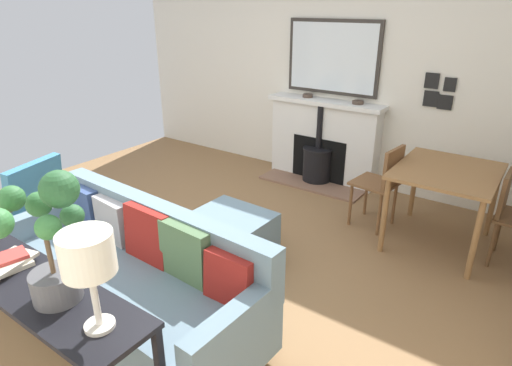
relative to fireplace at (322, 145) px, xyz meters
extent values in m
cube|color=olive|center=(2.37, -0.25, -0.46)|extent=(5.17, 5.62, 0.01)
cube|color=silver|center=(-0.22, -0.25, 0.96)|extent=(0.12, 5.62, 2.84)
cube|color=brown|center=(0.27, 0.00, -0.45)|extent=(0.37, 1.33, 0.03)
cube|color=silver|center=(-0.03, 0.00, 0.03)|extent=(0.24, 1.40, 0.98)
cube|color=black|center=(0.07, 0.00, -0.16)|extent=(0.06, 0.72, 0.54)
cylinder|color=black|center=(0.11, 0.00, -0.23)|extent=(0.36, 0.36, 0.40)
cylinder|color=black|center=(0.11, 0.00, -0.02)|extent=(0.38, 0.38, 0.02)
cylinder|color=black|center=(0.11, 0.00, 0.26)|extent=(0.07, 0.07, 0.53)
cube|color=silver|center=(-0.01, 0.00, 0.54)|extent=(0.29, 1.48, 0.05)
cube|color=#2D2823|center=(-0.13, 0.00, 1.06)|extent=(0.04, 1.17, 0.86)
cube|color=silver|center=(-0.11, 0.00, 1.06)|extent=(0.01, 1.09, 0.78)
cylinder|color=#47382D|center=(-0.04, -0.26, 0.59)|extent=(0.13, 0.13, 0.04)
torus|color=#47382D|center=(-0.04, -0.26, 0.60)|extent=(0.13, 0.13, 0.01)
cylinder|color=#47382D|center=(-0.04, 0.40, 0.59)|extent=(0.13, 0.13, 0.04)
torus|color=#47382D|center=(-0.04, 0.40, 0.60)|extent=(0.14, 0.14, 0.01)
cylinder|color=#B2B2B7|center=(3.50, -0.74, -0.41)|extent=(0.04, 0.04, 0.10)
cylinder|color=#B2B2B7|center=(2.88, -0.71, -0.41)|extent=(0.04, 0.04, 0.10)
cylinder|color=#B2B2B7|center=(2.96, 1.07, -0.41)|extent=(0.04, 0.04, 0.10)
cube|color=slate|center=(3.23, 0.16, -0.19)|extent=(0.87, 2.13, 0.34)
cube|color=slate|center=(2.91, 0.18, 0.18)|extent=(0.24, 2.10, 0.39)
cube|color=slate|center=(3.18, -0.82, 0.07)|extent=(0.74, 0.15, 0.18)
cube|color=slate|center=(3.28, 1.15, 0.07)|extent=(0.74, 0.15, 0.18)
cube|color=#334775|center=(2.97, -0.62, 0.14)|extent=(0.15, 0.36, 0.36)
cube|color=#99999E|center=(2.99, -0.24, 0.14)|extent=(0.15, 0.36, 0.35)
cube|color=maroon|center=(3.01, 0.19, 0.16)|extent=(0.15, 0.41, 0.41)
cube|color=#4C6B47|center=(3.02, 0.56, 0.16)|extent=(0.14, 0.40, 0.40)
cube|color=maroon|center=(3.04, 0.93, 0.13)|extent=(0.14, 0.33, 0.33)
cylinder|color=#B2B2B7|center=(2.42, -0.07, -0.42)|extent=(0.03, 0.03, 0.09)
cylinder|color=#B2B2B7|center=(2.44, 0.46, -0.42)|extent=(0.03, 0.03, 0.09)
cylinder|color=#B2B2B7|center=(1.89, -0.05, -0.42)|extent=(0.03, 0.03, 0.09)
cylinder|color=#B2B2B7|center=(1.90, 0.48, -0.42)|extent=(0.03, 0.03, 0.09)
cube|color=slate|center=(2.16, 0.20, -0.21)|extent=(0.69, 0.68, 0.33)
cube|color=#4C3321|center=(2.81, -1.97, -0.28)|extent=(0.05, 0.05, 0.36)
cube|color=#4C3321|center=(2.69, -1.51, -0.28)|extent=(0.05, 0.05, 0.36)
cube|color=#4C3321|center=(3.18, -1.38, -0.28)|extent=(0.05, 0.05, 0.36)
cube|color=teal|center=(3.00, -1.67, -0.08)|extent=(0.73, 0.70, 0.08)
cube|color=teal|center=(2.93, -1.43, 0.15)|extent=(0.61, 0.27, 0.39)
cube|color=#4C3321|center=(2.69, -1.76, 0.01)|extent=(0.18, 0.52, 0.04)
cube|color=black|center=(3.85, 0.16, 0.27)|extent=(0.39, 1.74, 0.03)
cylinder|color=beige|center=(3.85, 0.82, 0.29)|extent=(0.14, 0.14, 0.02)
cylinder|color=beige|center=(3.85, 0.82, 0.44)|extent=(0.03, 0.03, 0.28)
cylinder|color=white|center=(3.85, 0.82, 0.68)|extent=(0.24, 0.24, 0.19)
cylinder|color=#4C4C51|center=(3.84, 0.47, 0.36)|extent=(0.24, 0.24, 0.16)
cylinder|color=brown|center=(3.84, 0.47, 0.57)|extent=(0.02, 0.02, 0.27)
sphere|color=#387A3D|center=(3.89, 0.62, 0.76)|extent=(0.11, 0.11, 0.11)
sphere|color=#26562D|center=(3.77, 0.56, 0.89)|extent=(0.18, 0.18, 0.18)
sphere|color=#26562D|center=(3.70, 0.49, 0.70)|extent=(0.12, 0.12, 0.12)
sphere|color=#2D6633|center=(3.76, 0.32, 0.74)|extent=(0.13, 0.13, 0.13)
sphere|color=#2D6633|center=(3.90, 0.37, 0.84)|extent=(0.12, 0.12, 0.12)
cube|color=beige|center=(3.85, -0.01, 0.30)|extent=(0.25, 0.19, 0.03)
cube|color=beige|center=(3.85, -0.01, 0.32)|extent=(0.31, 0.25, 0.02)
cube|color=#B23833|center=(3.84, -0.03, 0.34)|extent=(0.24, 0.19, 0.02)
cylinder|color=olive|center=(0.36, 1.27, -0.10)|extent=(0.05, 0.05, 0.72)
cylinder|color=olive|center=(1.25, 1.27, -0.10)|extent=(0.05, 0.05, 0.72)
cylinder|color=olive|center=(0.36, 2.01, -0.10)|extent=(0.05, 0.05, 0.72)
cylinder|color=olive|center=(1.25, 2.01, -0.10)|extent=(0.05, 0.05, 0.72)
cube|color=olive|center=(0.81, 1.64, 0.27)|extent=(0.99, 0.85, 0.03)
cylinder|color=brown|center=(0.63, 0.86, -0.23)|extent=(0.04, 0.04, 0.46)
cylinder|color=brown|center=(0.95, 0.82, -0.23)|extent=(0.04, 0.04, 0.46)
cylinder|color=brown|center=(0.67, 1.18, -0.23)|extent=(0.04, 0.04, 0.46)
cylinder|color=brown|center=(0.99, 1.14, -0.23)|extent=(0.04, 0.04, 0.46)
cube|color=brown|center=(0.81, 1.00, 0.00)|extent=(0.45, 0.45, 0.02)
cube|color=brown|center=(0.83, 1.17, 0.21)|extent=(0.36, 0.08, 0.38)
cylinder|color=brown|center=(0.96, 2.12, -0.24)|extent=(0.03, 0.03, 0.44)
cylinder|color=brown|center=(0.64, 2.13, -0.24)|extent=(0.03, 0.03, 0.44)
cube|color=brown|center=(0.80, 2.11, 0.18)|extent=(0.36, 0.04, 0.37)
cube|color=black|center=(-0.14, 1.16, 0.90)|extent=(0.02, 0.14, 0.16)
cube|color=black|center=(-0.14, 1.35, 0.87)|extent=(0.02, 0.12, 0.14)
cube|color=black|center=(-0.14, 1.18, 0.71)|extent=(0.02, 0.15, 0.17)
cube|color=black|center=(-0.14, 1.33, 0.69)|extent=(0.02, 0.15, 0.15)
camera|label=1|loc=(4.71, 2.31, 1.66)|focal=30.13mm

